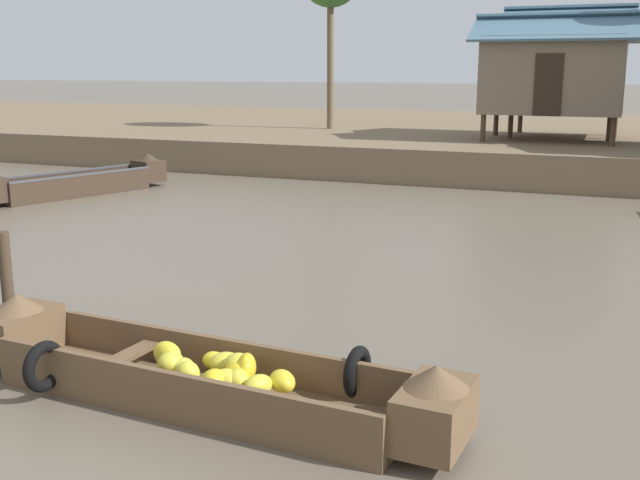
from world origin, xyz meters
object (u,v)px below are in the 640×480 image
(banana_boat, at_px, (201,376))
(cargo_boat_upstream, at_px, (75,183))
(stilt_house_left, at_px, (554,73))
(mooring_post, at_px, (8,291))
(stilt_house_mid_left, at_px, (566,67))

(banana_boat, bearing_deg, cargo_boat_upstream, 134.21)
(cargo_boat_upstream, bearing_deg, stilt_house_left, 40.10)
(cargo_boat_upstream, bearing_deg, mooring_post, -54.39)
(banana_boat, distance_m, cargo_boat_upstream, 13.63)
(stilt_house_left, bearing_deg, cargo_boat_upstream, -139.90)
(cargo_boat_upstream, height_order, stilt_house_left, stilt_house_left)
(banana_boat, relative_size, cargo_boat_upstream, 1.03)
(banana_boat, relative_size, mooring_post, 3.80)
(banana_boat, height_order, cargo_boat_upstream, cargo_boat_upstream)
(stilt_house_left, relative_size, mooring_post, 3.41)
(stilt_house_mid_left, distance_m, mooring_post, 20.78)
(stilt_house_left, height_order, stilt_house_mid_left, stilt_house_mid_left)
(cargo_boat_upstream, xyz_separation_m, stilt_house_left, (10.91, 9.19, 2.75))
(banana_boat, distance_m, mooring_post, 2.91)
(banana_boat, bearing_deg, mooring_post, 170.70)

